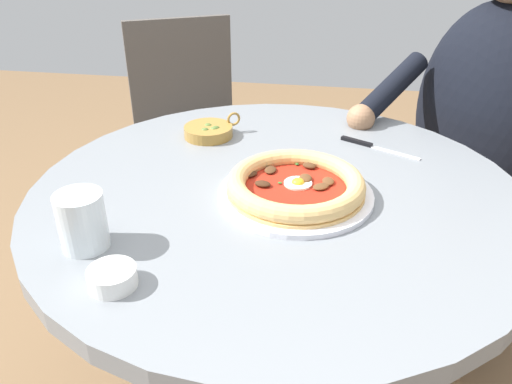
{
  "coord_description": "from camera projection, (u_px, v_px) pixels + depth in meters",
  "views": [
    {
      "loc": [
        -0.1,
        0.86,
        1.21
      ],
      "look_at": [
        0.04,
        0.03,
        0.73
      ],
      "focal_mm": 35.5,
      "sensor_mm": 36.0,
      "label": 1
    }
  ],
  "objects": [
    {
      "name": "dining_table",
      "position": [
        276.0,
        239.0,
        1.04
      ],
      "size": [
        0.96,
        0.96,
        0.74
      ],
      "color": "gray",
      "rests_on": "ground"
    },
    {
      "name": "cafe_chair_spare_near",
      "position": [
        190.0,
        125.0,
        1.81
      ],
      "size": [
        0.56,
        0.56,
        0.88
      ],
      "color": "#504A45",
      "rests_on": "ground"
    },
    {
      "name": "pizza_on_plate",
      "position": [
        296.0,
        187.0,
        0.94
      ],
      "size": [
        0.29,
        0.29,
        0.05
      ],
      "color": "white",
      "rests_on": "dining_table"
    },
    {
      "name": "ramekin_capers",
      "position": [
        112.0,
        277.0,
        0.72
      ],
      "size": [
        0.07,
        0.07,
        0.03
      ],
      "color": "white",
      "rests_on": "dining_table"
    },
    {
      "name": "steak_knife",
      "position": [
        368.0,
        145.0,
        1.15
      ],
      "size": [
        0.17,
        0.1,
        0.01
      ],
      "color": "silver",
      "rests_on": "dining_table"
    },
    {
      "name": "diner_person",
      "position": [
        467.0,
        182.0,
        1.41
      ],
      "size": [
        0.58,
        0.44,
        1.2
      ],
      "color": "#282833",
      "rests_on": "ground"
    },
    {
      "name": "water_glass",
      "position": [
        83.0,
        224.0,
        0.79
      ],
      "size": [
        0.08,
        0.08,
        0.09
      ],
      "color": "silver",
      "rests_on": "dining_table"
    },
    {
      "name": "olive_pan",
      "position": [
        209.0,
        131.0,
        1.19
      ],
      "size": [
        0.13,
        0.11,
        0.05
      ],
      "color": "olive",
      "rests_on": "dining_table"
    },
    {
      "name": "cafe_chair_diner",
      "position": [
        494.0,
        177.0,
        1.49
      ],
      "size": [
        0.55,
        0.55,
        0.85
      ],
      "color": "#957050",
      "rests_on": "ground"
    }
  ]
}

